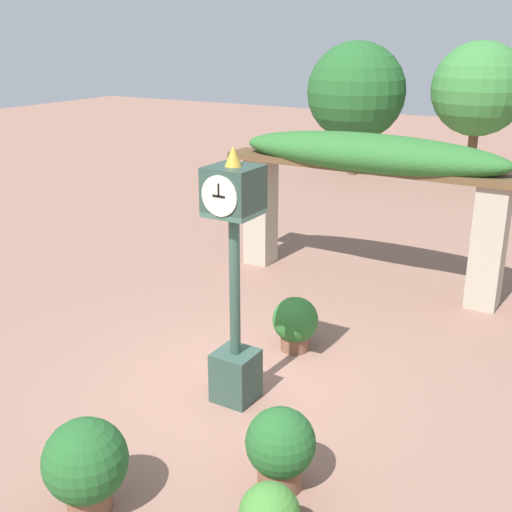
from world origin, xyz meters
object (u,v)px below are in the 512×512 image
(potted_plant_far_left, at_px, (280,447))
(potted_plant_near_left, at_px, (295,322))
(potted_plant_near_right, at_px, (86,464))
(pedestal_clock, at_px, (235,279))

(potted_plant_far_left, bearing_deg, potted_plant_near_left, 114.67)
(potted_plant_near_left, xyz_separation_m, potted_plant_far_left, (1.27, -2.77, 0.04))
(potted_plant_near_left, distance_m, potted_plant_near_right, 4.03)
(pedestal_clock, distance_m, potted_plant_far_left, 2.11)
(potted_plant_near_right, bearing_deg, potted_plant_far_left, 41.10)
(potted_plant_near_right, relative_size, potted_plant_far_left, 1.10)
(pedestal_clock, xyz_separation_m, potted_plant_far_left, (1.29, -1.18, -1.17))
(potted_plant_near_left, bearing_deg, potted_plant_far_left, -65.33)
(potted_plant_far_left, bearing_deg, pedestal_clock, 137.54)
(pedestal_clock, height_order, potted_plant_far_left, pedestal_clock)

